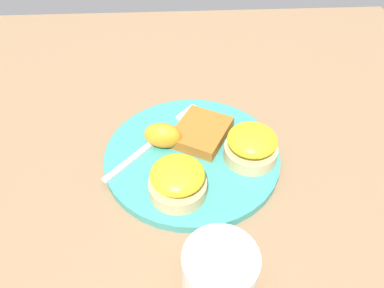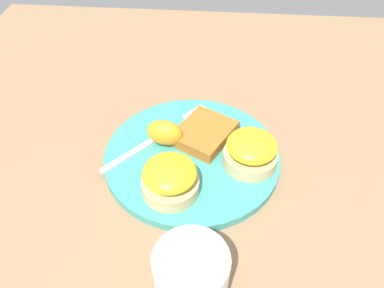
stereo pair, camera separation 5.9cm
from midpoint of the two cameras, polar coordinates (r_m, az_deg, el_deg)
The scene contains 8 objects.
ground_plane at distance 0.61m, azimuth 2.75°, elevation -2.42°, with size 1.10×1.10×0.00m, color #846647.
plate at distance 0.61m, azimuth 2.77°, elevation -1.97°, with size 0.28×0.28×0.01m, color teal.
sandwich_benedict_left at distance 0.53m, azimuth -0.22°, elevation -5.46°, with size 0.08×0.08×0.05m.
sandwich_benedict_right at distance 0.58m, azimuth 11.86°, elevation -1.23°, with size 0.08×0.08×0.05m.
hashbrown_patty at distance 0.62m, azimuth 4.60°, elevation 1.54°, with size 0.10×0.08×0.02m, color #A15D21.
orange_wedge at distance 0.60m, azimuth -1.40°, elevation 1.58°, with size 0.06×0.04×0.04m, color orange.
fork at distance 0.63m, azimuth -1.45°, elevation 1.56°, with size 0.18×0.16×0.00m.
cup at distance 0.44m, azimuth 3.88°, elevation -20.10°, with size 0.11×0.08×0.09m.
Camera 2 is at (0.42, 0.04, 0.44)m, focal length 35.00 mm.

